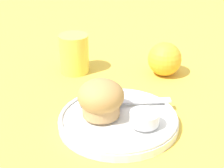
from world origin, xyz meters
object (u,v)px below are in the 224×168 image
muffin (101,99)px  orange_fruit (165,59)px  juice_glass (74,54)px  butter_knife (126,102)px

muffin → orange_fruit: 0.25m
orange_fruit → juice_glass: (-0.20, -0.04, 0.01)m
butter_knife → juice_glass: juice_glass is taller
muffin → orange_fruit: bearing=71.9°
butter_knife → muffin: bearing=-141.7°
muffin → juice_glass: 0.23m
butter_knife → juice_glass: (-0.15, 0.14, 0.02)m
muffin → butter_knife: bearing=58.1°
juice_glass → muffin: bearing=-57.8°
muffin → juice_glass: bearing=122.2°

